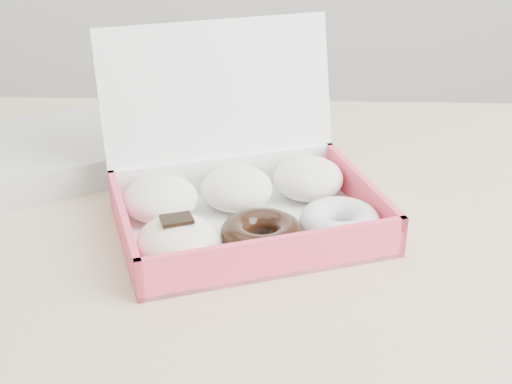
{
  "coord_description": "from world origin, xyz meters",
  "views": [
    {
      "loc": [
        0.1,
        -0.75,
        1.16
      ],
      "look_at": [
        0.07,
        -0.03,
        0.79
      ],
      "focal_mm": 50.0,
      "sensor_mm": 36.0,
      "label": 1
    }
  ],
  "objects": [
    {
      "name": "donut_box",
      "position": [
        0.06,
        -0.02,
        0.78
      ],
      "size": [
        0.36,
        0.34,
        0.21
      ],
      "rotation": [
        0.0,
        0.0,
        0.34
      ],
      "color": "white",
      "rests_on": "table"
    },
    {
      "name": "table",
      "position": [
        0.0,
        0.0,
        0.67
      ],
      "size": [
        1.2,
        0.8,
        0.75
      ],
      "color": "tan",
      "rests_on": "ground"
    },
    {
      "name": "newspapers",
      "position": [
        -0.23,
        0.11,
        0.77
      ],
      "size": [
        0.32,
        0.31,
        0.04
      ],
      "primitive_type": "cube",
      "rotation": [
        0.0,
        0.0,
        0.53
      ],
      "color": "beige",
      "rests_on": "table"
    }
  ]
}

